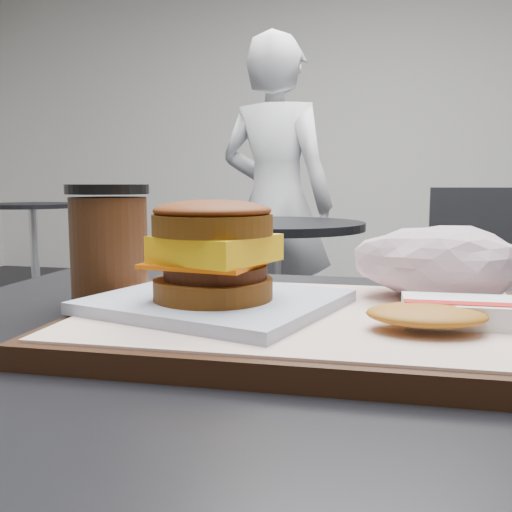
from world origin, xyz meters
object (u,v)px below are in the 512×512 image
Objects in this scene: neighbor_table at (272,274)px; patron at (276,205)px; hash_brown at (447,313)px; coffee_cup at (109,246)px; crumpled_wrapper at (438,262)px; serving_tray at (305,323)px; breakfast_sandwich at (214,263)px; neighbor_chair at (448,287)px.

patron is at bearing 99.15° from neighbor_table.
hash_brown is 0.97× the size of coffee_cup.
patron is at bearing 104.25° from crumpled_wrapper.
breakfast_sandwich is (-0.08, -0.01, 0.05)m from serving_tray.
breakfast_sandwich is at bearing 173.89° from hash_brown.
serving_tray is 0.23m from coffee_cup.
neighbor_table is 0.66m from neighbor_chair.
hash_brown reaches higher than neighbor_table.
coffee_cup is at bearing 162.83° from hash_brown.
neighbor_chair reaches higher than crumpled_wrapper.
hash_brown is 0.79× the size of crumpled_wrapper.
crumpled_wrapper is at bearing 120.33° from patron.
coffee_cup is 0.08× the size of patron.
coffee_cup is (-0.32, -0.01, 0.01)m from crumpled_wrapper.
crumpled_wrapper is at bearing 2.46° from coffee_cup.
serving_tray is 0.43× the size of neighbor_chair.
crumpled_wrapper is (0.11, 0.08, 0.04)m from serving_tray.
neighbor_table is 0.65m from patron.
breakfast_sandwich is at bearing -80.91° from neighbor_table.
patron reaches higher than hash_brown.
neighbor_chair is at bearing 7.91° from neighbor_table.
hash_brown reaches higher than serving_tray.
coffee_cup reaches higher than crumpled_wrapper.
breakfast_sandwich is at bearing -102.53° from neighbor_chair.
serving_tray is 1.79m from neighbor_chair.
coffee_cup is (-0.21, 0.07, 0.05)m from serving_tray.
patron reaches higher than breakfast_sandwich.
hash_brown is 0.12m from crumpled_wrapper.
neighbor_table is at bearing 101.68° from serving_tray.
coffee_cup is (-0.32, 0.10, 0.03)m from hash_brown.
breakfast_sandwich is 1.71m from neighbor_table.
hash_brown is at bearing 119.58° from patron.
breakfast_sandwich is 0.21m from crumpled_wrapper.
patron is (-0.23, 2.19, -0.04)m from coffee_cup.
hash_brown is 1.76m from neighbor_table.
breakfast_sandwich reaches higher than neighbor_table.
crumpled_wrapper is (0.00, 0.11, 0.02)m from hash_brown.
neighbor_chair is (0.39, 1.76, -0.32)m from breakfast_sandwich.
breakfast_sandwich is 0.19m from hash_brown.
coffee_cup is 1.79m from neighbor_chair.
patron is (-0.55, 2.28, -0.01)m from hash_brown.
patron is (-0.44, 2.25, 0.01)m from serving_tray.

